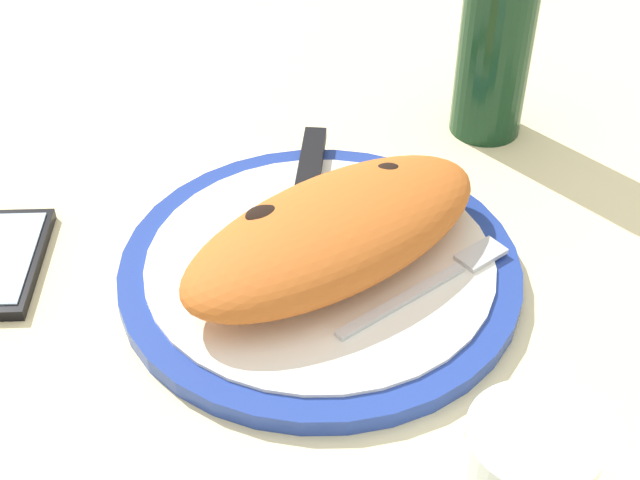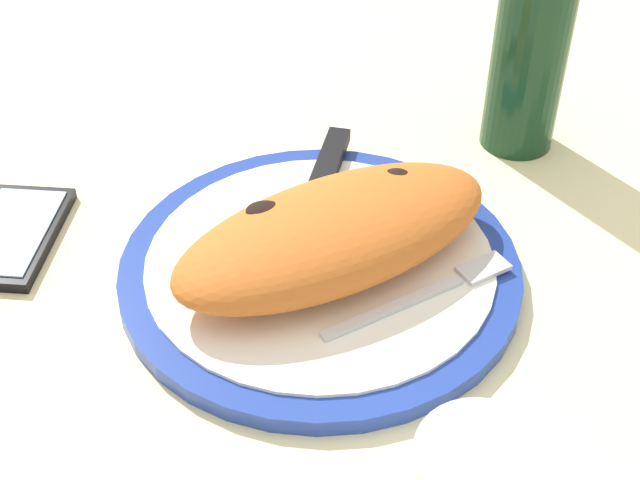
% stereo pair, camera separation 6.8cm
% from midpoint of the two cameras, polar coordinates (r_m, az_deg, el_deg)
% --- Properties ---
extents(ground_plane, '(1.50, 1.50, 0.03)m').
position_cam_midpoint_polar(ground_plane, '(0.72, -2.73, -3.34)').
color(ground_plane, beige).
extents(plate, '(0.32, 0.32, 0.02)m').
position_cam_midpoint_polar(plate, '(0.70, -2.78, -1.94)').
color(plate, '#233D99').
rests_on(plate, ground_plane).
extents(calzone, '(0.29, 0.18, 0.06)m').
position_cam_midpoint_polar(calzone, '(0.68, -1.89, 0.42)').
color(calzone, '#C16023').
rests_on(calzone, plate).
extents(fork, '(0.16, 0.05, 0.00)m').
position_cam_midpoint_polar(fork, '(0.68, 4.93, -2.58)').
color(fork, silver).
rests_on(fork, plate).
extents(knife, '(0.21, 0.14, 0.01)m').
position_cam_midpoint_polar(knife, '(0.77, -3.37, 3.52)').
color(knife, silver).
rests_on(knife, plate).
extents(wine_bottle, '(0.07, 0.07, 0.28)m').
position_cam_midpoint_polar(wine_bottle, '(0.83, 9.19, 13.82)').
color(wine_bottle, '#14381E').
rests_on(wine_bottle, ground_plane).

